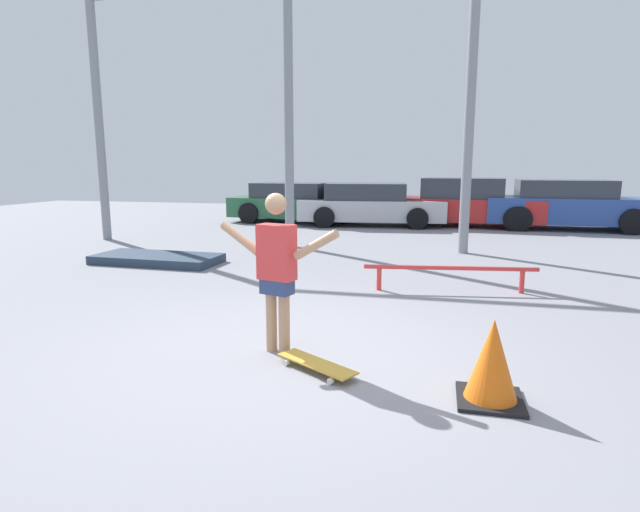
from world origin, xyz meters
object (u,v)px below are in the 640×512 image
object	(u,v)px
skateboard	(316,364)
parked_car_silver	(370,205)
parked_car_blue	(567,205)
manual_pad	(157,259)
traffic_cone	(492,362)
grind_rail	(450,271)
parked_car_red	(467,203)
skateboarder	(277,265)
parked_car_green	(295,203)

from	to	relation	value
skateboard	parked_car_silver	distance (m)	11.08
parked_car_blue	parked_car_silver	bearing A→B (deg)	-174.49
skateboard	parked_car_blue	distance (m)	12.21
skateboard	manual_pad	world-z (taller)	manual_pad
skateboard	parked_car_silver	bearing A→B (deg)	126.99
parked_car_silver	traffic_cone	size ratio (longest dim) A/B	6.86
grind_rail	skateboard	bearing A→B (deg)	-110.33
grind_rail	parked_car_red	distance (m)	8.42
manual_pad	parked_car_red	distance (m)	9.45
skateboarder	parked_car_green	distance (m)	11.37
skateboard	parked_car_green	xyz separation A→B (m)	(-3.48, 11.32, 0.55)
skateboarder	parked_car_green	world-z (taller)	skateboarder
skateboard	grind_rail	world-z (taller)	grind_rail
parked_car_green	parked_car_silver	distance (m)	2.47
manual_pad	parked_car_red	bearing A→B (deg)	52.07
skateboarder	parked_car_blue	xyz separation A→B (m)	(4.97, 10.98, -0.17)
grind_rail	traffic_cone	world-z (taller)	traffic_cone
skateboarder	parked_car_blue	distance (m)	12.05
parked_car_red	parked_car_blue	bearing A→B (deg)	0.94
skateboard	parked_car_green	world-z (taller)	parked_car_green
skateboard	manual_pad	bearing A→B (deg)	166.03
skateboard	manual_pad	distance (m)	5.73
manual_pad	grind_rail	distance (m)	5.27
parked_car_green	parked_car_blue	xyz separation A→B (m)	(7.99, 0.02, 0.07)
parked_car_red	parked_car_blue	size ratio (longest dim) A/B	0.96
skateboarder	skateboard	size ratio (longest dim) A/B	1.91
grind_rail	parked_car_blue	world-z (taller)	parked_car_blue
parked_car_silver	parked_car_blue	size ratio (longest dim) A/B	0.98
manual_pad	parked_car_blue	bearing A→B (deg)	40.37
manual_pad	parked_car_silver	xyz separation A→B (m)	(2.98, 6.92, 0.53)
manual_pad	parked_car_green	distance (m)	7.26
skateboard	parked_car_green	size ratio (longest dim) A/B	0.19
skateboard	parked_car_silver	world-z (taller)	parked_car_silver
parked_car_green	skateboarder	bearing A→B (deg)	-71.30
skateboard	traffic_cone	world-z (taller)	traffic_cone
skateboard	parked_car_red	bearing A→B (deg)	112.85
skateboard	parked_car_red	xyz separation A→B (m)	(1.79, 11.53, 0.62)
skateboarder	traffic_cone	world-z (taller)	skateboarder
grind_rail	parked_car_green	bearing A→B (deg)	119.63
skateboarder	parked_car_blue	bearing A→B (deg)	81.51
parked_car_green	traffic_cone	size ratio (longest dim) A/B	6.46
manual_pad	traffic_cone	xyz separation A→B (m)	(5.42, -4.34, 0.24)
parked_car_green	parked_car_blue	bearing A→B (deg)	3.43
manual_pad	parked_car_silver	distance (m)	7.55
skateboard	traffic_cone	bearing A→B (deg)	21.84
parked_car_blue	manual_pad	bearing A→B (deg)	-137.41
skateboard	parked_car_blue	bearing A→B (deg)	99.98
grind_rail	traffic_cone	bearing A→B (deg)	-85.96
skateboarder	grind_rail	distance (m)	3.28
traffic_cone	parked_car_red	bearing A→B (deg)	88.16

